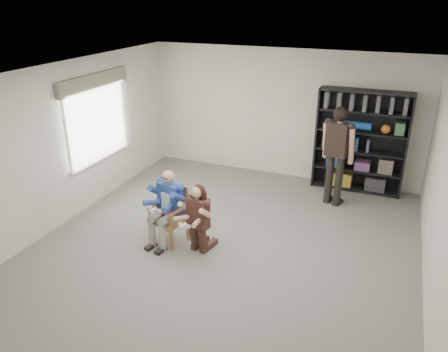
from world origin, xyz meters
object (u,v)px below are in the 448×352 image
at_px(seated_man, 168,207).
at_px(bookshelf, 360,142).
at_px(kneeling_woman, 197,220).
at_px(armchair, 168,215).
at_px(standing_man, 336,158).

height_order(seated_man, bookshelf, bookshelf).
xyz_separation_m(seated_man, kneeling_woman, (0.58, -0.12, -0.05)).
distance_m(armchair, standing_man, 3.37).
relative_size(armchair, kneeling_woman, 0.84).
bearing_deg(kneeling_woman, standing_man, 68.22).
height_order(seated_man, kneeling_woman, seated_man).
bearing_deg(standing_man, kneeling_woman, -104.05).
distance_m(seated_man, standing_man, 3.35).
distance_m(kneeling_woman, standing_man, 3.09).
bearing_deg(bookshelf, seated_man, -128.44).
distance_m(armchair, seated_man, 0.15).
xyz_separation_m(armchair, bookshelf, (2.63, 3.31, 0.56)).
height_order(bookshelf, standing_man, bookshelf).
bearing_deg(bookshelf, armchair, -128.44).
bearing_deg(standing_man, seated_man, -113.51).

